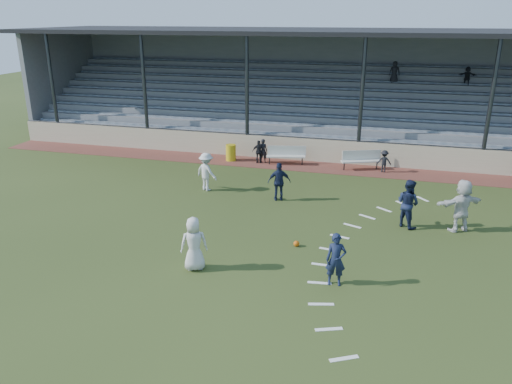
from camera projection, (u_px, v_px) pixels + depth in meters
ground at (236, 254)px, 16.33m from camera, size 90.00×90.00×0.00m
cinder_track at (297, 165)px, 25.87m from camera, size 34.00×2.00×0.02m
retaining_wall at (301, 149)px, 26.62m from camera, size 34.00×0.18×1.20m
bench_left at (286, 153)px, 25.90m from camera, size 2.04×0.89×0.95m
bench_right at (361, 158)px, 25.07m from camera, size 2.00×1.19×0.95m
trash_bin at (231, 153)px, 26.58m from camera, size 0.54×0.54×0.86m
football at (296, 244)px, 16.84m from camera, size 0.20×0.20×0.20m
player_white_lead at (194, 244)px, 15.11m from camera, size 0.98×0.85×1.69m
player_navy_lead at (336, 260)px, 14.25m from camera, size 0.63×0.46×1.59m
player_navy_mid at (408, 203)px, 18.18m from camera, size 1.12×1.08×1.81m
player_white_wing at (206, 172)px, 22.00m from camera, size 1.26×1.03×1.70m
player_navy_wing at (279, 182)px, 20.80m from camera, size 1.03×0.66×1.63m
player_white_back at (462, 206)px, 17.80m from camera, size 1.84×1.41×1.94m
sub_left_near at (263, 151)px, 26.20m from camera, size 0.47×0.32×1.26m
sub_left_far at (259, 152)px, 26.07m from camera, size 0.71×0.32×1.20m
sub_right at (384, 161)px, 24.57m from camera, size 0.75×0.47×1.11m
grandstand at (316, 105)px, 30.36m from camera, size 34.60×9.00×6.61m
penalty_arc at (364, 270)px, 15.31m from camera, size 3.89×14.63×0.01m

